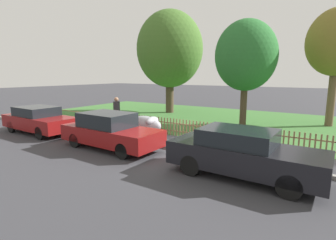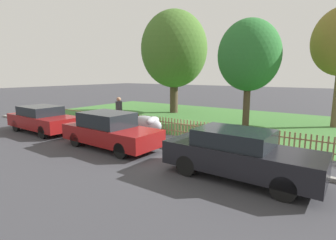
% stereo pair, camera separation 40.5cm
% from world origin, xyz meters
% --- Properties ---
extents(ground_plane, '(120.00, 120.00, 0.00)m').
position_xyz_m(ground_plane, '(0.00, 0.00, 0.00)').
color(ground_plane, '#38383D').
extents(kerb_stone, '(30.86, 0.20, 0.12)m').
position_xyz_m(kerb_stone, '(0.00, 0.10, 0.06)').
color(kerb_stone, gray).
rests_on(kerb_stone, ground).
extents(grass_strip, '(30.86, 11.83, 0.01)m').
position_xyz_m(grass_strip, '(0.00, 8.24, 0.01)').
color(grass_strip, '#3D7033').
rests_on(grass_strip, ground).
extents(park_fence, '(30.86, 0.05, 0.89)m').
position_xyz_m(park_fence, '(0.00, 2.34, 0.45)').
color(park_fence, olive).
rests_on(park_fence, ground).
extents(parked_car_silver_hatchback, '(4.52, 1.91, 1.41)m').
position_xyz_m(parked_car_silver_hatchback, '(-8.02, -1.07, 0.73)').
color(parked_car_silver_hatchback, maroon).
rests_on(parked_car_silver_hatchback, ground).
extents(parked_car_black_saloon, '(4.60, 1.88, 1.53)m').
position_xyz_m(parked_car_black_saloon, '(-2.65, -1.13, 0.76)').
color(parked_car_black_saloon, maroon).
rests_on(parked_car_black_saloon, ground).
extents(parked_car_navy_estate, '(4.63, 1.83, 1.49)m').
position_xyz_m(parked_car_navy_estate, '(3.08, -1.24, 0.77)').
color(parked_car_navy_estate, black).
rests_on(parked_car_navy_estate, ground).
extents(covered_motorcycle, '(2.02, 0.91, 1.13)m').
position_xyz_m(covered_motorcycle, '(-2.41, 1.03, 0.69)').
color(covered_motorcycle, black).
rests_on(covered_motorcycle, ground).
extents(tree_nearest_kerb, '(5.27, 5.27, 8.13)m').
position_xyz_m(tree_nearest_kerb, '(-6.24, 9.21, 5.07)').
color(tree_nearest_kerb, '#473828').
rests_on(tree_nearest_kerb, ground).
extents(tree_behind_motorcycle, '(3.54, 3.54, 6.24)m').
position_xyz_m(tree_behind_motorcycle, '(0.69, 6.52, 4.18)').
color(tree_behind_motorcycle, '#473828').
rests_on(tree_behind_motorcycle, ground).
extents(pedestrian_near_fence, '(0.49, 0.49, 1.85)m').
position_xyz_m(pedestrian_near_fence, '(-5.17, 1.91, 1.05)').
color(pedestrian_near_fence, slate).
rests_on(pedestrian_near_fence, ground).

